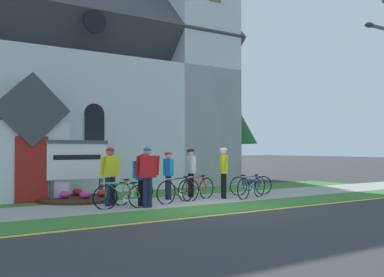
{
  "coord_description": "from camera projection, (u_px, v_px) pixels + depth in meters",
  "views": [
    {
      "loc": [
        -6.99,
        -10.33,
        1.71
      ],
      "look_at": [
        1.88,
        3.83,
        2.12
      ],
      "focal_mm": 39.14,
      "sensor_mm": 36.0,
      "label": 1
    }
  ],
  "objects": [
    {
      "name": "bicycle_yellow",
      "position": [
        123.0,
        196.0,
        11.9
      ],
      "size": [
        1.65,
        0.44,
        0.78
      ],
      "color": "black",
      "rests_on": "ground"
    },
    {
      "name": "bicycle_green",
      "position": [
        251.0,
        185.0,
        15.49
      ],
      "size": [
        1.69,
        0.43,
        0.77
      ],
      "color": "black",
      "rests_on": "ground"
    },
    {
      "name": "roadside_conifer",
      "position": [
        218.0,
        108.0,
        23.3
      ],
      "size": [
        4.36,
        4.36,
        6.01
      ],
      "color": "#4C3823",
      "rests_on": "ground"
    },
    {
      "name": "church_lawn",
      "position": [
        106.0,
        197.0,
        14.9
      ],
      "size": [
        24.0,
        2.48,
        0.01
      ],
      "primitive_type": "cube",
      "color": "#38722D",
      "rests_on": "ground"
    },
    {
      "name": "flower_bed",
      "position": [
        79.0,
        198.0,
        13.79
      ],
      "size": [
        2.59,
        2.59,
        0.34
      ],
      "color": "#382319",
      "rests_on": "ground"
    },
    {
      "name": "curb_paint_stripe",
      "position": [
        185.0,
        218.0,
        10.24
      ],
      "size": [
        28.0,
        0.16,
        0.01
      ],
      "primitive_type": "cube",
      "color": "yellow",
      "rests_on": "ground"
    },
    {
      "name": "ground",
      "position": [
        147.0,
        194.0,
        15.81
      ],
      "size": [
        140.0,
        140.0,
        0.0
      ],
      "primitive_type": "plane",
      "color": "#333335"
    },
    {
      "name": "bicycle_white",
      "position": [
        197.0,
        188.0,
        14.0
      ],
      "size": [
        1.69,
        0.46,
        0.83
      ],
      "color": "black",
      "rests_on": "ground"
    },
    {
      "name": "church_sign",
      "position": [
        77.0,
        161.0,
        13.99
      ],
      "size": [
        2.11,
        0.14,
        2.0
      ],
      "color": "#474C56",
      "rests_on": "ground"
    },
    {
      "name": "sidewalk_slab",
      "position": [
        134.0,
        204.0,
        12.8
      ],
      "size": [
        32.0,
        2.48,
        0.01
      ],
      "primitive_type": "cube",
      "color": "#99968E",
      "rests_on": "ground"
    },
    {
      "name": "cyclist_in_red_jersey",
      "position": [
        168.0,
        172.0,
        14.03
      ],
      "size": [
        0.28,
        0.64,
        1.61
      ],
      "color": "#191E38",
      "rests_on": "ground"
    },
    {
      "name": "church_building",
      "position": [
        74.0,
        81.0,
        19.97
      ],
      "size": [
        14.89,
        11.07,
        13.21
      ],
      "color": "silver",
      "rests_on": "ground"
    },
    {
      "name": "cyclist_in_orange_jersey",
      "position": [
        191.0,
        169.0,
        14.76
      ],
      "size": [
        0.31,
        0.72,
        1.71
      ],
      "color": "black",
      "rests_on": "ground"
    },
    {
      "name": "bicycle_silver",
      "position": [
        134.0,
        192.0,
        13.01
      ],
      "size": [
        1.63,
        0.6,
        0.81
      ],
      "color": "black",
      "rests_on": "ground"
    },
    {
      "name": "cyclist_in_yellow_jersey",
      "position": [
        224.0,
        168.0,
        14.34
      ],
      "size": [
        0.41,
        0.7,
        1.75
      ],
      "color": "black",
      "rests_on": "ground"
    },
    {
      "name": "cyclist_in_green_jersey",
      "position": [
        143.0,
        176.0,
        12.42
      ],
      "size": [
        0.57,
        0.37,
        1.57
      ],
      "color": "black",
      "rests_on": "ground"
    },
    {
      "name": "bicycle_red",
      "position": [
        252.0,
        187.0,
        14.44
      ],
      "size": [
        1.72,
        0.62,
        0.83
      ],
      "color": "black",
      "rests_on": "ground"
    },
    {
      "name": "cyclist_in_white_jersey",
      "position": [
        147.0,
        171.0,
        12.11
      ],
      "size": [
        0.65,
        0.41,
        1.77
      ],
      "color": "#191E38",
      "rests_on": "ground"
    },
    {
      "name": "grass_verge",
      "position": [
        166.0,
        213.0,
        11.06
      ],
      "size": [
        32.0,
        1.62,
        0.01
      ],
      "primitive_type": "cube",
      "color": "#38722D",
      "rests_on": "ground"
    },
    {
      "name": "bicycle_orange",
      "position": [
        179.0,
        191.0,
        13.18
      ],
      "size": [
        1.72,
        0.34,
        0.86
      ],
      "color": "black",
      "rests_on": "ground"
    },
    {
      "name": "cyclist_in_blue_jersey",
      "position": [
        110.0,
        171.0,
        12.5
      ],
      "size": [
        0.66,
        0.38,
        1.75
      ],
      "color": "#191E38",
      "rests_on": "ground"
    }
  ]
}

